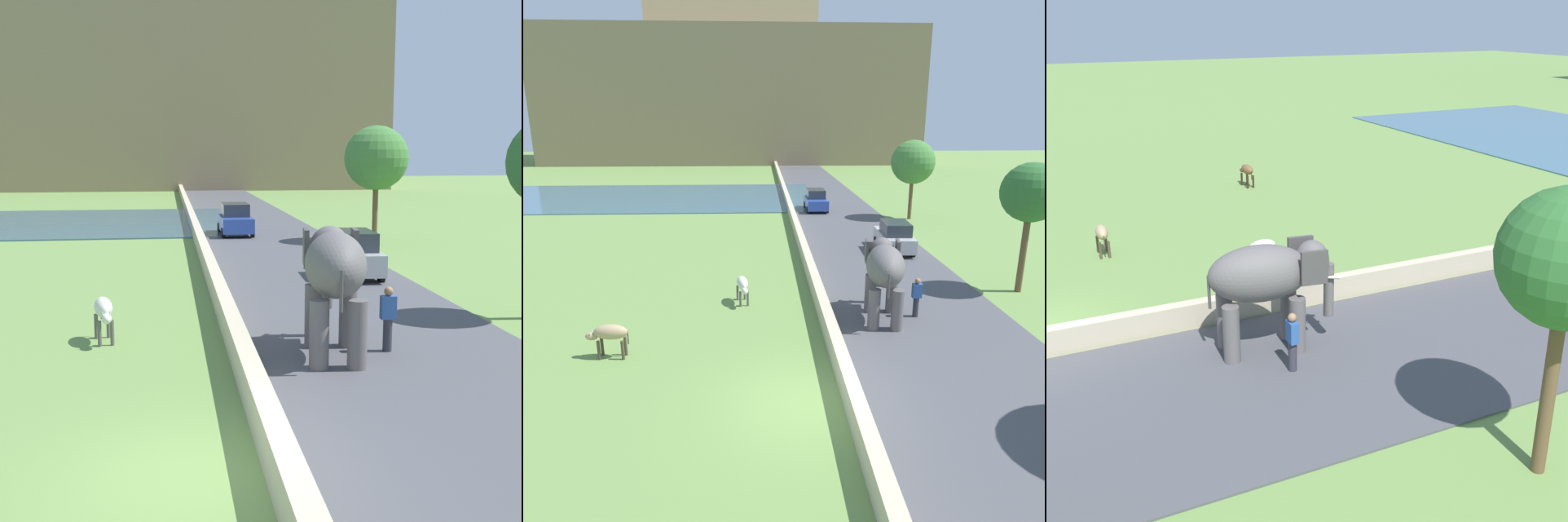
# 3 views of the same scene
# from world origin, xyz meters

# --- Properties ---
(ground_plane) EXTENTS (220.00, 220.00, 0.00)m
(ground_plane) POSITION_xyz_m (0.00, 0.00, 0.00)
(ground_plane) COLOR #6B8E47
(road_surface) EXTENTS (7.00, 120.00, 0.06)m
(road_surface) POSITION_xyz_m (5.00, 20.00, 0.03)
(road_surface) COLOR #4C4C51
(road_surface) RESTS_ON ground
(barrier_wall) EXTENTS (0.40, 110.00, 0.76)m
(barrier_wall) POSITION_xyz_m (1.20, 18.00, 0.38)
(barrier_wall) COLOR beige
(barrier_wall) RESTS_ON ground
(lake) EXTENTS (36.00, 18.00, 0.08)m
(lake) POSITION_xyz_m (-14.00, 37.13, 0.04)
(lake) COLOR #426B84
(lake) RESTS_ON ground
(hill_distant) EXTENTS (64.00, 28.00, 21.95)m
(hill_distant) POSITION_xyz_m (-6.00, 84.61, 10.97)
(hill_distant) COLOR #897556
(hill_distant) RESTS_ON ground
(fort_on_hill) EXTENTS (30.13, 8.00, 7.58)m
(fort_on_hill) POSITION_xyz_m (-6.34, 84.61, 25.04)
(fort_on_hill) COLOR tan
(fort_on_hill) RESTS_ON hill_distant
(elephant) EXTENTS (1.76, 3.55, 2.99)m
(elephant) POSITION_xyz_m (3.46, 5.70, 2.04)
(elephant) COLOR #605B5B
(elephant) RESTS_ON ground
(person_beside_elephant) EXTENTS (0.36, 0.22, 1.63)m
(person_beside_elephant) POSITION_xyz_m (4.80, 5.76, 0.87)
(person_beside_elephant) COLOR #33333D
(person_beside_elephant) RESTS_ON ground
(car_blue) EXTENTS (1.81, 4.01, 1.80)m
(car_blue) POSITION_xyz_m (3.42, 29.14, 0.90)
(car_blue) COLOR #2D4CA8
(car_blue) RESTS_ON ground
(car_silver) EXTENTS (1.93, 4.07, 1.80)m
(car_silver) POSITION_xyz_m (6.57, 15.66, 0.90)
(car_silver) COLOR #B7B7BC
(car_silver) RESTS_ON ground
(cow_white) EXTENTS (0.65, 1.42, 1.15)m
(cow_white) POSITION_xyz_m (-2.00, 7.64, 0.84)
(cow_white) COLOR silver
(cow_white) RESTS_ON ground
(cow_tan) EXTENTS (1.39, 0.48, 1.15)m
(cow_tan) POSITION_xyz_m (-6.13, 2.96, 0.84)
(cow_tan) COLOR tan
(cow_tan) RESTS_ON ground
(tree_near) EXTENTS (2.56, 2.56, 5.76)m
(tree_near) POSITION_xyz_m (10.38, 8.57, 4.44)
(tree_near) COLOR brown
(tree_near) RESTS_ON ground
(tree_mid) EXTENTS (3.30, 3.30, 6.02)m
(tree_mid) POSITION_xyz_m (10.35, 25.32, 4.35)
(tree_mid) COLOR brown
(tree_mid) RESTS_ON ground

